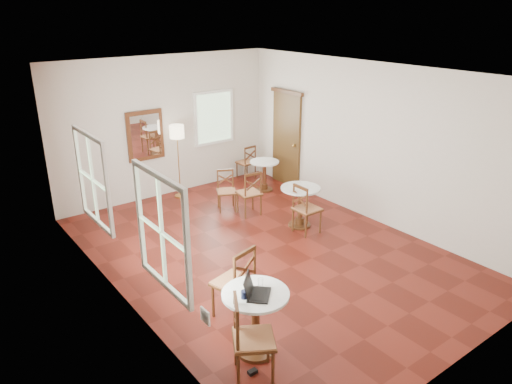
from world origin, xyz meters
TOP-DOWN VIEW (x-y plane):
  - ground at (0.00, 0.00)m, footprint 7.00×7.00m
  - room_shell at (-0.06, 0.27)m, footprint 5.02×7.02m
  - cafe_table_near at (-1.69, -1.93)m, footprint 0.79×0.79m
  - cafe_table_mid at (1.14, 0.44)m, footprint 0.74×0.74m
  - cafe_table_back at (1.78, 2.34)m, footprint 0.65×0.65m
  - chair_near_a at (-1.47, -1.18)m, footprint 0.58×0.58m
  - chair_near_b at (-1.96, -2.21)m, footprint 0.63×0.63m
  - chair_mid_a at (0.71, 1.45)m, footprint 0.48×0.48m
  - chair_mid_b at (1.04, 0.16)m, footprint 0.44×0.44m
  - chair_back_a at (1.92, 3.21)m, footprint 0.41×0.41m
  - chair_back_b at (0.48, 1.94)m, footprint 0.51×0.51m
  - floor_lamp at (0.07, 3.15)m, footprint 0.31×0.31m
  - laptop at (-1.73, -1.96)m, footprint 0.43×0.43m
  - mouse at (-1.81, -1.95)m, footprint 0.12×0.09m
  - navy_mug at (-1.86, -1.94)m, footprint 0.12×0.08m
  - water_glass at (-1.57, -1.87)m, footprint 0.07×0.07m
  - power_adapter at (-1.94, -2.20)m, footprint 0.11×0.07m

SIDE VIEW (x-z plane):
  - ground at x=0.00m, z-range 0.00..0.00m
  - power_adapter at x=-1.94m, z-range 0.00..0.04m
  - chair_back_b at x=0.48m, z-range 0.00..0.82m
  - chair_back_a at x=1.92m, z-range 0.00..0.83m
  - cafe_table_back at x=1.78m, z-range 0.08..0.77m
  - chair_mid_a at x=0.71m, z-range 0.00..0.92m
  - chair_mid_b at x=1.04m, z-range 0.00..0.94m
  - cafe_table_mid at x=1.14m, z-range 0.09..0.87m
  - chair_near_b at x=-1.96m, z-range 0.00..1.00m
  - cafe_table_near at x=-1.69m, z-range 0.10..0.94m
  - chair_near_a at x=-1.47m, z-range 0.00..1.04m
  - mouse at x=-1.81m, z-range 0.84..0.88m
  - navy_mug at x=-1.86m, z-range 0.84..0.93m
  - water_glass at x=-1.57m, z-range 0.84..0.95m
  - laptop at x=-1.73m, z-range 0.78..1.02m
  - floor_lamp at x=0.07m, z-range 0.55..2.15m
  - room_shell at x=-0.06m, z-range 0.38..3.39m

